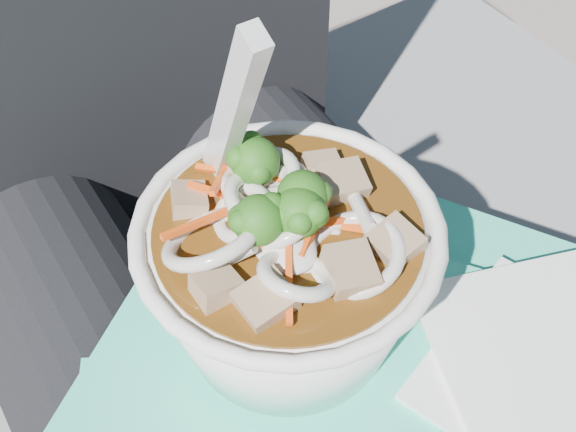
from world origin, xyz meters
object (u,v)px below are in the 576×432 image
person_body (231,297)px  udon_bowl (287,267)px  lap (302,421)px  plastic_bag (339,391)px

person_body → udon_bowl: bearing=-89.2°
lap → udon_bowl: 0.15m
person_body → udon_bowl: (0.00, -0.07, 0.12)m
lap → person_body: person_body is taller
udon_bowl → lap: bearing=-92.8°
plastic_bag → udon_bowl: size_ratio=1.87×
plastic_bag → udon_bowl: (-0.00, 0.05, 0.07)m
lap → plastic_bag: (0.01, -0.03, 0.08)m
person_body → plastic_bag: person_body is taller
person_body → udon_bowl: 0.14m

